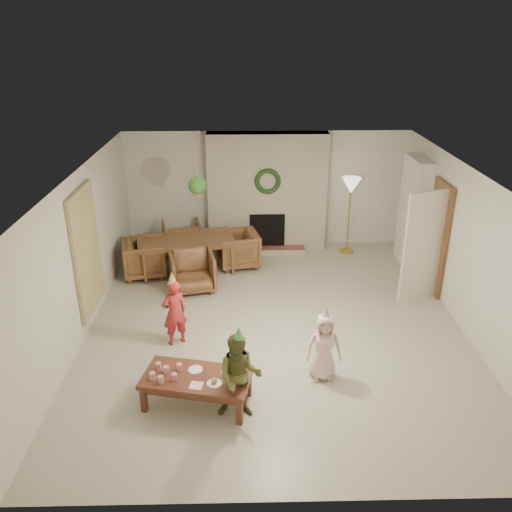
{
  "coord_description": "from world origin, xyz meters",
  "views": [
    {
      "loc": [
        -0.48,
        -7.41,
        4.49
      ],
      "look_at": [
        -0.3,
        0.4,
        1.05
      ],
      "focal_mm": 36.86,
      "sensor_mm": 36.0,
      "label": 1
    }
  ],
  "objects_px": {
    "dining_chair_far": "(182,239)",
    "child_pink": "(324,347)",
    "dining_table": "(187,256)",
    "dining_chair_right": "(238,249)",
    "dining_chair_near": "(192,271)",
    "child_plaid": "(239,376)",
    "dining_chair_left": "(145,258)",
    "coffee_table_top": "(197,378)",
    "child_red": "(174,313)"
  },
  "relations": [
    {
      "from": "dining_chair_far",
      "to": "child_pink",
      "type": "bearing_deg",
      "value": 106.4
    },
    {
      "from": "dining_table",
      "to": "dining_chair_right",
      "type": "xyz_separation_m",
      "value": [
        1.0,
        0.22,
        0.03
      ]
    },
    {
      "from": "dining_chair_near",
      "to": "child_plaid",
      "type": "xyz_separation_m",
      "value": [
        0.89,
        -3.44,
        0.21
      ]
    },
    {
      "from": "child_pink",
      "to": "child_plaid",
      "type": "bearing_deg",
      "value": -147.4
    },
    {
      "from": "dining_chair_left",
      "to": "child_plaid",
      "type": "xyz_separation_m",
      "value": [
        1.87,
        -4.06,
        0.21
      ]
    },
    {
      "from": "dining_table",
      "to": "child_plaid",
      "type": "xyz_separation_m",
      "value": [
        1.07,
        -4.24,
        0.25
      ]
    },
    {
      "from": "dining_chair_far",
      "to": "dining_chair_left",
      "type": "distance_m",
      "value": 1.16
    },
    {
      "from": "coffee_table_top",
      "to": "child_plaid",
      "type": "bearing_deg",
      "value": -10.48
    },
    {
      "from": "dining_chair_far",
      "to": "child_plaid",
      "type": "height_order",
      "value": "child_plaid"
    },
    {
      "from": "dining_table",
      "to": "dining_chair_right",
      "type": "bearing_deg",
      "value": -0.0
    },
    {
      "from": "child_pink",
      "to": "dining_chair_near",
      "type": "bearing_deg",
      "value": 126.46
    },
    {
      "from": "dining_chair_right",
      "to": "coffee_table_top",
      "type": "height_order",
      "value": "dining_chair_right"
    },
    {
      "from": "dining_chair_far",
      "to": "coffee_table_top",
      "type": "relative_size",
      "value": 0.59
    },
    {
      "from": "dining_chair_near",
      "to": "child_plaid",
      "type": "height_order",
      "value": "child_plaid"
    },
    {
      "from": "dining_table",
      "to": "coffee_table_top",
      "type": "height_order",
      "value": "dining_table"
    },
    {
      "from": "dining_chair_far",
      "to": "dining_chair_left",
      "type": "bearing_deg",
      "value": 45.0
    },
    {
      "from": "child_plaid",
      "to": "coffee_table_top",
      "type": "bearing_deg",
      "value": 159.17
    },
    {
      "from": "dining_chair_right",
      "to": "child_plaid",
      "type": "distance_m",
      "value": 4.47
    },
    {
      "from": "dining_table",
      "to": "dining_chair_far",
      "type": "distance_m",
      "value": 0.82
    },
    {
      "from": "dining_chair_right",
      "to": "child_plaid",
      "type": "xyz_separation_m",
      "value": [
        0.07,
        -4.47,
        0.21
      ]
    },
    {
      "from": "dining_table",
      "to": "child_red",
      "type": "height_order",
      "value": "child_red"
    },
    {
      "from": "child_red",
      "to": "dining_chair_near",
      "type": "bearing_deg",
      "value": -122.63
    },
    {
      "from": "coffee_table_top",
      "to": "child_red",
      "type": "bearing_deg",
      "value": 119.37
    },
    {
      "from": "dining_chair_near",
      "to": "dining_chair_right",
      "type": "height_order",
      "value": "same"
    },
    {
      "from": "dining_chair_near",
      "to": "dining_chair_right",
      "type": "distance_m",
      "value": 1.31
    },
    {
      "from": "child_red",
      "to": "child_plaid",
      "type": "distance_m",
      "value": 1.92
    },
    {
      "from": "child_red",
      "to": "dining_chair_far",
      "type": "bearing_deg",
      "value": -115.06
    },
    {
      "from": "coffee_table_top",
      "to": "dining_chair_left",
      "type": "bearing_deg",
      "value": 120.99
    },
    {
      "from": "dining_chair_near",
      "to": "dining_chair_left",
      "type": "xyz_separation_m",
      "value": [
        -0.98,
        0.62,
        0.0
      ]
    },
    {
      "from": "dining_chair_near",
      "to": "child_plaid",
      "type": "bearing_deg",
      "value": -88.16
    },
    {
      "from": "dining_table",
      "to": "child_pink",
      "type": "distance_m",
      "value": 4.14
    },
    {
      "from": "dining_chair_left",
      "to": "child_pink",
      "type": "bearing_deg",
      "value": -150.46
    },
    {
      "from": "dining_chair_far",
      "to": "dining_chair_right",
      "type": "distance_m",
      "value": 1.31
    },
    {
      "from": "child_pink",
      "to": "coffee_table_top",
      "type": "bearing_deg",
      "value": -163.48
    },
    {
      "from": "dining_chair_right",
      "to": "coffee_table_top",
      "type": "xyz_separation_m",
      "value": [
        -0.48,
        -4.24,
        0.02
      ]
    },
    {
      "from": "dining_chair_far",
      "to": "dining_chair_near",
      "type": "bearing_deg",
      "value": 90.0
    },
    {
      "from": "coffee_table_top",
      "to": "child_pink",
      "type": "relative_size",
      "value": 1.38
    },
    {
      "from": "dining_chair_near",
      "to": "dining_chair_left",
      "type": "distance_m",
      "value": 1.16
    },
    {
      "from": "coffee_table_top",
      "to": "child_plaid",
      "type": "relative_size",
      "value": 1.19
    },
    {
      "from": "dining_chair_far",
      "to": "coffee_table_top",
      "type": "height_order",
      "value": "dining_chair_far"
    },
    {
      "from": "dining_chair_left",
      "to": "coffee_table_top",
      "type": "distance_m",
      "value": 4.06
    },
    {
      "from": "dining_table",
      "to": "dining_chair_far",
      "type": "bearing_deg",
      "value": 90.0
    },
    {
      "from": "dining_chair_near",
      "to": "child_red",
      "type": "distance_m",
      "value": 1.81
    },
    {
      "from": "dining_table",
      "to": "child_plaid",
      "type": "distance_m",
      "value": 4.38
    },
    {
      "from": "dining_chair_left",
      "to": "dining_chair_right",
      "type": "bearing_deg",
      "value": -90.0
    },
    {
      "from": "dining_chair_far",
      "to": "dining_chair_left",
      "type": "height_order",
      "value": "same"
    },
    {
      "from": "dining_chair_near",
      "to": "child_plaid",
      "type": "distance_m",
      "value": 3.56
    },
    {
      "from": "dining_chair_right",
      "to": "coffee_table_top",
      "type": "relative_size",
      "value": 0.59
    },
    {
      "from": "dining_table",
      "to": "child_pink",
      "type": "xyz_separation_m",
      "value": [
        2.21,
        -3.5,
        0.17
      ]
    },
    {
      "from": "dining_chair_right",
      "to": "child_red",
      "type": "distance_m",
      "value": 2.97
    }
  ]
}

